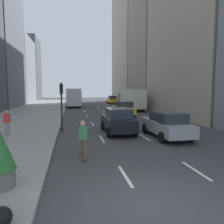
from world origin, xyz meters
TOP-DOWN VIEW (x-y plane):
  - ground_plane at (0.00, 0.00)m, footprint 160.00×160.00m
  - sidewalk_left at (-7.00, 27.00)m, footprint 8.00×66.00m
  - lane_markings at (2.60, 23.00)m, footprint 5.72×56.00m
  - building_row_right at (12.00, 26.00)m, footprint 6.00×54.16m
  - taxi_lead at (6.80, 41.70)m, footprint 2.02×4.40m
  - taxi_second at (4.00, 19.38)m, footprint 2.02×4.40m
  - sedan_black_near at (1.20, 9.70)m, footprint 2.02×4.45m
  - sedan_silver_behind at (4.00, 7.75)m, footprint 2.02×4.89m
  - city_bus at (-1.61, 36.50)m, footprint 2.80×11.61m
  - box_truck at (6.80, 26.43)m, footprint 2.58×8.40m
  - skateboarder at (-1.58, 4.25)m, footprint 0.36×0.80m
  - trash_bag at (-3.59, -0.63)m, footprint 0.48×0.48m
  - pedestrian_mid_block at (-6.13, 9.44)m, footprint 0.36×0.22m
  - traffic_light_pole at (-2.75, 10.86)m, footprint 0.24×0.42m

SIDE VIEW (x-z plane):
  - ground_plane at x=0.00m, z-range 0.00..0.00m
  - lane_markings at x=2.60m, z-range 0.00..0.01m
  - sidewalk_left at x=-7.00m, z-range 0.00..0.15m
  - trash_bag at x=-3.59m, z-range 0.15..0.63m
  - sedan_silver_behind at x=4.00m, z-range 0.02..1.71m
  - taxi_lead at x=6.80m, z-range -0.05..1.82m
  - taxi_second at x=4.00m, z-range -0.05..1.82m
  - sedan_black_near at x=1.20m, z-range 0.01..1.81m
  - skateboarder at x=-1.58m, z-range 0.09..1.84m
  - pedestrian_mid_block at x=-6.13m, z-range 0.24..1.89m
  - box_truck at x=6.80m, z-range 0.14..3.29m
  - city_bus at x=-1.61m, z-range 0.16..3.41m
  - traffic_light_pole at x=-2.75m, z-range 0.61..4.21m
  - building_row_right at x=12.00m, z-range -3.93..33.79m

